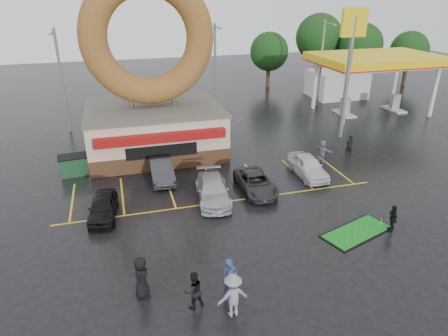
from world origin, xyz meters
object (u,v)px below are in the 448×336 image
object	(u,v)px
shell_sign	(351,50)
car_dgrey	(161,170)
streetlight_mid	(215,69)
putting_green	(357,232)
streetlight_left	(62,79)
dumpster	(74,166)
car_silver	(213,190)
person_cameraman	(393,218)
streetlight_right	(321,62)
person_blue	(230,279)
gas_station	(358,72)
car_white	(308,166)
donut_shop	(152,96)
car_black	(103,207)
car_grey	(255,183)

from	to	relation	value
shell_sign	car_dgrey	xyz separation A→B (m)	(-16.27, -4.30, -6.68)
streetlight_mid	putting_green	xyz separation A→B (m)	(1.92, -22.65, -4.75)
streetlight_left	dumpster	bearing A→B (deg)	-84.57
streetlight_left	car_silver	world-z (taller)	streetlight_left
streetlight_left	car_dgrey	world-z (taller)	streetlight_left
car_silver	person_cameraman	world-z (taller)	person_cameraman
streetlight_right	dumpster	xyz separation A→B (m)	(-25.07, -11.82, -4.13)
person_blue	person_cameraman	bearing A→B (deg)	-5.42
person_cameraman	dumpster	size ratio (longest dim) A/B	0.85
streetlight_mid	person_blue	bearing A→B (deg)	-103.31
gas_station	car_white	world-z (taller)	gas_station
person_blue	car_silver	bearing A→B (deg)	60.49
car_white	person_blue	distance (m)	13.29
dumpster	shell_sign	bearing A→B (deg)	-0.28
gas_station	dumpster	distance (m)	31.17
donut_shop	streetlight_right	bearing A→B (deg)	25.21
streetlight_left	car_silver	xyz separation A→B (m)	(9.37, -16.04, -4.11)
streetlight_mid	person_cameraman	distance (m)	23.61
streetlight_mid	car_silver	bearing A→B (deg)	-105.19
streetlight_left	dumpster	world-z (taller)	streetlight_left
person_cameraman	putting_green	distance (m)	2.01
person_cameraman	car_silver	bearing A→B (deg)	-108.44
streetlight_left	streetlight_mid	bearing A→B (deg)	4.09
gas_station	streetlight_left	xyz separation A→B (m)	(-30.00, -1.02, 1.08)
streetlight_mid	dumpster	world-z (taller)	streetlight_mid
donut_shop	car_dgrey	distance (m)	6.49
putting_green	car_dgrey	bearing A→B (deg)	134.24
car_dgrey	putting_green	xyz separation A→B (m)	(9.19, -9.44, -0.66)
car_black	dumpster	size ratio (longest dim) A/B	2.04
streetlight_right	car_silver	distance (m)	24.88
streetlight_right	person_blue	xyz separation A→B (m)	(-18.04, -26.52, -3.82)
streetlight_right	dumpster	distance (m)	28.02
car_black	person_blue	xyz separation A→B (m)	(5.07, -8.21, 0.33)
gas_station	car_silver	distance (m)	26.94
streetlight_mid	car_dgrey	size ratio (longest dim) A/B	2.14
gas_station	car_black	size ratio (longest dim) A/B	3.72
car_grey	car_white	distance (m)	4.48
shell_sign	dumpster	size ratio (longest dim) A/B	5.89
donut_shop	person_cameraman	size ratio (longest dim) A/B	8.88
person_cameraman	gas_station	bearing A→B (deg)	168.67
car_white	shell_sign	bearing A→B (deg)	46.59
person_cameraman	dumpster	xyz separation A→B (m)	(-16.84, 12.14, -0.11)
donut_shop	person_cameraman	distance (m)	18.84
car_white	car_silver	bearing A→B (deg)	-166.14
donut_shop	person_blue	xyz separation A→B (m)	(0.96, -17.57, -3.51)
car_black	car_dgrey	distance (m)	5.61
car_grey	putting_green	world-z (taller)	car_grey
donut_shop	person_cameraman	bearing A→B (deg)	-54.32
donut_shop	dumpster	xyz separation A→B (m)	(-6.07, -2.87, -3.81)
car_black	person_cameraman	size ratio (longest dim) A/B	2.41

